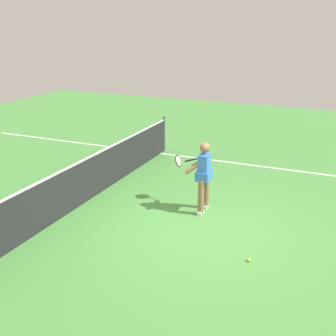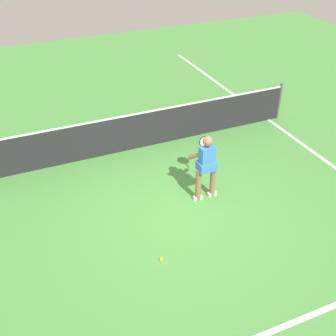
# 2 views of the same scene
# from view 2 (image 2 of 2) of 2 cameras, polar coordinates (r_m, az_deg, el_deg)

# --- Properties ---
(ground_plane) EXTENTS (26.82, 26.82, 0.00)m
(ground_plane) POSITION_cam_2_polar(r_m,az_deg,el_deg) (9.21, 1.53, -6.08)
(ground_plane) COLOR #4C9342
(service_line_marking) EXTENTS (8.56, 0.10, 0.01)m
(service_line_marking) POSITION_cam_2_polar(r_m,az_deg,el_deg) (7.34, 12.83, -20.62)
(service_line_marking) COLOR white
(service_line_marking) RESTS_ON ground
(court_net) EXTENTS (9.24, 0.08, 1.10)m
(court_net) POSITION_cam_2_polar(r_m,az_deg,el_deg) (11.20, -4.78, 4.80)
(court_net) COLOR #4C4C51
(court_net) RESTS_ON ground
(tennis_player) EXTENTS (0.77, 0.93, 1.55)m
(tennis_player) POSITION_cam_2_polar(r_m,az_deg,el_deg) (9.24, 5.10, 0.46)
(tennis_player) COLOR #8C6647
(tennis_player) RESTS_ON ground
(tennis_ball_near) EXTENTS (0.07, 0.07, 0.07)m
(tennis_ball_near) POSITION_cam_2_polar(r_m,az_deg,el_deg) (8.17, -0.93, -11.99)
(tennis_ball_near) COLOR #D1E533
(tennis_ball_near) RESTS_ON ground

